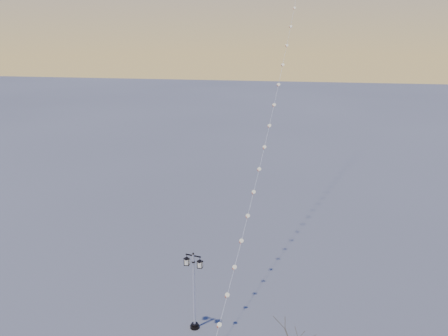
# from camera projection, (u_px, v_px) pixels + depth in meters

# --- Properties ---
(street_lamp) EXTENTS (1.33, 0.66, 5.34)m
(street_lamp) POSITION_uv_depth(u_px,v_px,m) (194.00, 287.00, 28.35)
(street_lamp) COLOR black
(street_lamp) RESTS_ON ground
(kite_train) EXTENTS (6.39, 41.65, 40.34)m
(kite_train) POSITION_uv_depth(u_px,v_px,m) (288.00, 8.00, 39.43)
(kite_train) COLOR black
(kite_train) RESTS_ON ground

